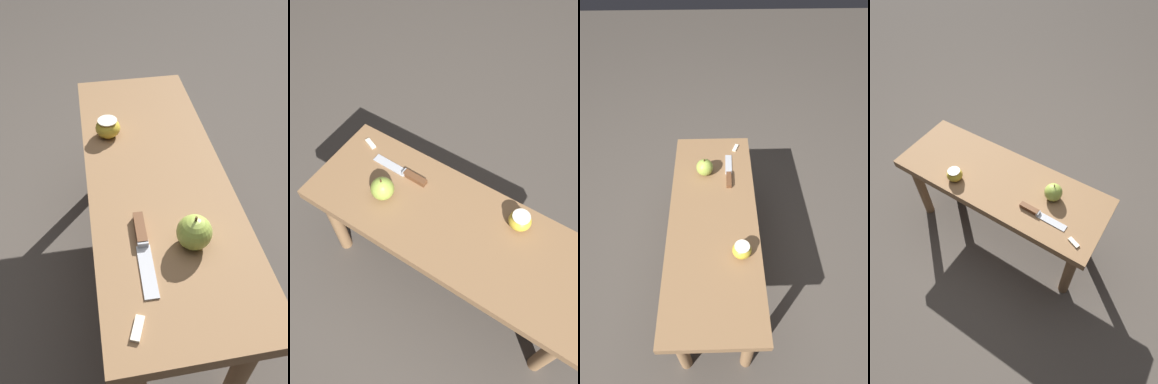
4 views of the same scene
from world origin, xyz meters
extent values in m
plane|color=#4C443D|center=(0.00, 0.00, 0.00)|extent=(8.00, 8.00, 0.00)
cube|color=olive|center=(0.00, 0.00, 0.44)|extent=(1.05, 0.38, 0.04)
cylinder|color=olive|center=(-0.46, -0.13, 0.21)|extent=(0.05, 0.05, 0.42)
cylinder|color=olive|center=(0.46, -0.13, 0.21)|extent=(0.05, 0.05, 0.42)
cylinder|color=olive|center=(-0.46, 0.13, 0.21)|extent=(0.05, 0.05, 0.42)
cylinder|color=olive|center=(0.46, 0.13, 0.21)|extent=(0.05, 0.05, 0.42)
cube|color=#B7BABF|center=(-0.32, 0.08, 0.46)|extent=(0.14, 0.04, 0.00)
cube|color=#B7BABF|center=(-0.25, 0.08, 0.47)|extent=(0.01, 0.03, 0.02)
cube|color=brown|center=(-0.20, 0.08, 0.47)|extent=(0.09, 0.03, 0.02)
sphere|color=#9EB747|center=(-0.26, -0.04, 0.50)|extent=(0.08, 0.08, 0.08)
cylinder|color=#4C3319|center=(-0.26, -0.04, 0.55)|extent=(0.01, 0.01, 0.01)
ellipsoid|color=gold|center=(0.19, 0.11, 0.49)|extent=(0.08, 0.08, 0.06)
cylinder|color=white|center=(0.19, 0.11, 0.52)|extent=(0.06, 0.06, 0.00)
cube|color=white|center=(-0.44, 0.12, 0.47)|extent=(0.05, 0.04, 0.01)
camera|label=1|loc=(-0.76, 0.16, 1.16)|focal=35.00mm
camera|label=2|loc=(0.27, -0.53, 1.56)|focal=35.00mm
camera|label=3|loc=(0.77, 0.03, 1.50)|focal=28.00mm
camera|label=4|loc=(-0.55, 0.74, 1.56)|focal=28.00mm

